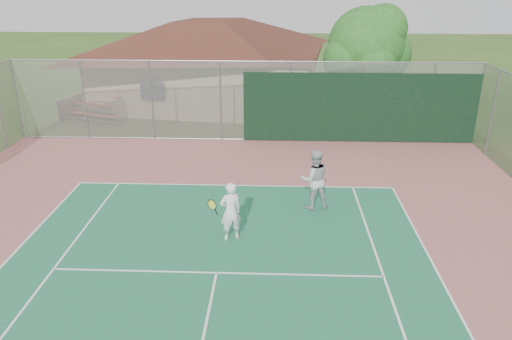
{
  "coord_description": "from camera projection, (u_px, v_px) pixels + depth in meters",
  "views": [
    {
      "loc": [
        1.42,
        -4.1,
        6.93
      ],
      "look_at": [
        0.82,
        10.2,
        1.28
      ],
      "focal_mm": 35.0,
      "sensor_mm": 36.0,
      "label": 1
    }
  ],
  "objects": [
    {
      "name": "back_fence",
      "position": [
        292.0,
        104.0,
        21.5
      ],
      "size": [
        20.08,
        0.11,
        3.53
      ],
      "color": "gray",
      "rests_on": "ground"
    },
    {
      "name": "player_white_front",
      "position": [
        230.0,
        212.0,
        13.65
      ],
      "size": [
        0.98,
        0.72,
        1.69
      ],
      "rotation": [
        0.0,
        0.0,
        3.58
      ],
      "color": "white",
      "rests_on": "ground"
    },
    {
      "name": "clubhouse",
      "position": [
        210.0,
        54.0,
        27.58
      ],
      "size": [
        13.64,
        9.97,
        5.48
      ],
      "rotation": [
        0.0,
        0.0,
        -0.13
      ],
      "color": "tan",
      "rests_on": "ground"
    },
    {
      "name": "tree",
      "position": [
        368.0,
        48.0,
        22.63
      ],
      "size": [
        4.11,
        3.9,
        5.73
      ],
      "color": "#372514",
      "rests_on": "ground"
    },
    {
      "name": "player_grey_back",
      "position": [
        314.0,
        180.0,
        15.47
      ],
      "size": [
        1.08,
        0.93,
        1.93
      ],
      "rotation": [
        0.0,
        0.0,
        3.38
      ],
      "color": "#B3B6B9",
      "rests_on": "ground"
    },
    {
      "name": "bleachers",
      "position": [
        97.0,
        107.0,
        25.34
      ],
      "size": [
        3.5,
        2.65,
        1.11
      ],
      "rotation": [
        0.0,
        0.0,
        -0.35
      ],
      "color": "#AA4727",
      "rests_on": "ground"
    }
  ]
}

